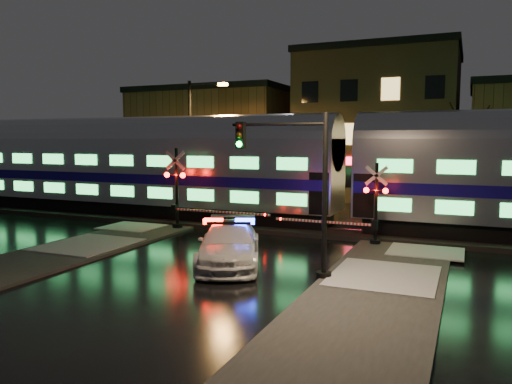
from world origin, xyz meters
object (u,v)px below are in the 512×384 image
police_car (229,244)px  crossing_signal_left (182,197)px  streetlight (194,137)px  crossing_signal_right (367,212)px  traffic_light (299,191)px

police_car → crossing_signal_left: (-5.54, 5.58, 0.99)m
streetlight → crossing_signal_left: bearing=-65.0°
crossing_signal_right → traffic_light: 6.51m
traffic_light → crossing_signal_left: bearing=151.9°
traffic_light → streetlight: streetlight is taller
crossing_signal_left → traffic_light: size_ratio=1.08×
crossing_signal_right → crossing_signal_left: bearing=179.9°
traffic_light → streetlight: size_ratio=0.66×
streetlight → crossing_signal_right: bearing=-27.5°
crossing_signal_left → streetlight: (-3.12, 6.69, 3.19)m
police_car → streetlight: size_ratio=0.69×
police_car → crossing_signal_right: 7.01m
crossing_signal_right → crossing_signal_left: size_ratio=0.87×
police_car → traffic_light: traffic_light is taller
crossing_signal_left → traffic_light: bearing=-36.1°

